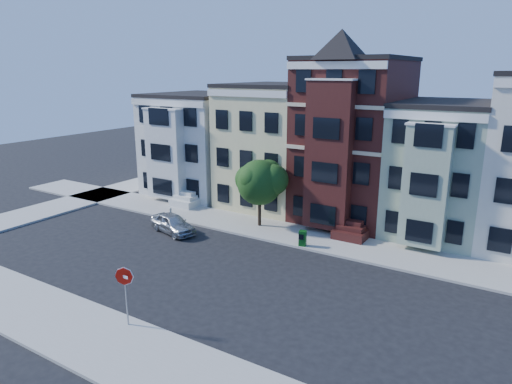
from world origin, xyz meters
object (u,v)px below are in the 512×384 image
Objects in this scene: street_tree at (260,185)px; stop_sign at (126,293)px; parked_car at (173,223)px; newspaper_box at (303,238)px; fire_hydrant at (170,213)px.

street_tree is 1.93× the size of stop_sign.
newspaper_box is at bearing -60.64° from parked_car.
newspaper_box is at bearing -0.23° from fire_hydrant.
street_tree is 15.07m from stop_sign.
newspaper_box is 0.32× the size of stop_sign.
parked_car is 3.97× the size of newspaper_box.
street_tree is 10.34× the size of fire_hydrant.
street_tree is 6.83m from parked_car.
stop_sign is at bearing -132.06° from parked_car.
parked_car reaches higher than newspaper_box.
street_tree reaches higher than fire_hydrant.
parked_car is at bearing -178.95° from newspaper_box.
street_tree is at bearing -32.18° from parked_car.
street_tree is 5.97× the size of newspaper_box.
street_tree is at bearing 143.36° from newspaper_box.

